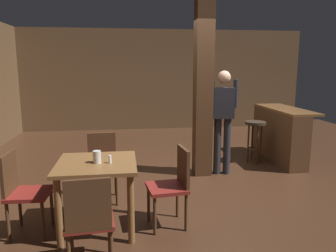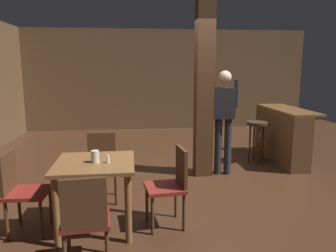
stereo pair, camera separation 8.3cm
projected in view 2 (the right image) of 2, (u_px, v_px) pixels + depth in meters
name	position (u px, v px, depth m)	size (l,w,h in m)	color
ground_plane	(199.00, 180.00, 5.20)	(10.80, 10.80, 0.00)	#382114
wall_back	(167.00, 80.00, 9.34)	(8.00, 0.10, 2.80)	brown
pillar	(204.00, 91.00, 5.27)	(0.28, 0.28, 2.80)	#422816
dining_table	(95.00, 175.00, 3.58)	(0.85, 0.85, 0.77)	brown
chair_west	(20.00, 188.00, 3.50)	(0.44, 0.44, 0.89)	maroon
chair_north	(102.00, 163.00, 4.41)	(0.45, 0.45, 0.89)	maroon
chair_east	(171.00, 182.00, 3.67)	(0.47, 0.47, 0.89)	maroon
chair_south	(85.00, 218.00, 2.82)	(0.46, 0.46, 0.89)	maroon
napkin_cup	(95.00, 157.00, 3.51)	(0.09, 0.09, 0.13)	beige
salt_shaker	(108.00, 159.00, 3.50)	(0.03, 0.03, 0.09)	silver
standing_person	(224.00, 115.00, 5.35)	(0.47, 0.25, 1.72)	black
bar_counter	(281.00, 134.00, 6.21)	(0.56, 1.62, 1.00)	brown
bar_stool_near	(257.00, 132.00, 6.04)	(0.38, 0.38, 0.78)	#2D2319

